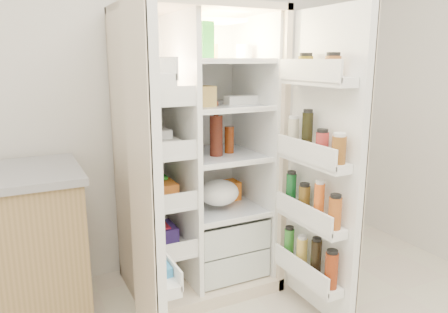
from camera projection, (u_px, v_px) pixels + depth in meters
name	position (u px, v px, depth m)	size (l,w,h in m)	color
wall_back	(146.00, 80.00, 2.87)	(4.00, 0.02, 2.70)	silver
refrigerator	(197.00, 175.00, 2.79)	(0.92, 0.70, 1.80)	beige
freezer_door	(146.00, 188.00, 2.01)	(0.15, 0.40, 1.72)	white
fridge_door	(322.00, 172.00, 2.36)	(0.17, 0.58, 1.72)	white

